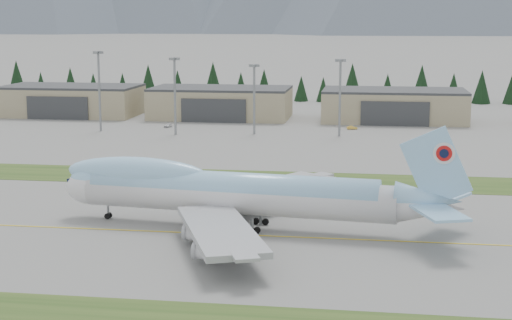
% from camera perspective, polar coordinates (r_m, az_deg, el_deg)
% --- Properties ---
extents(ground, '(7000.00, 7000.00, 0.00)m').
position_cam_1_polar(ground, '(129.98, -8.67, -5.11)').
color(ground, slate).
rests_on(ground, ground).
extents(grass_strip_near, '(400.00, 14.00, 0.08)m').
position_cam_1_polar(grass_strip_near, '(96.12, -15.43, -10.91)').
color(grass_strip_near, '#274619').
rests_on(grass_strip_near, ground).
extents(grass_strip_far, '(400.00, 18.00, 0.08)m').
position_cam_1_polar(grass_strip_far, '(172.33, -4.30, -1.25)').
color(grass_strip_far, '#274619').
rests_on(grass_strip_far, ground).
extents(taxiway_line_main, '(400.00, 0.40, 0.02)m').
position_cam_1_polar(taxiway_line_main, '(129.98, -8.67, -5.11)').
color(taxiway_line_main, yellow).
rests_on(taxiway_line_main, ground).
extents(boeing_747_freighter, '(69.32, 59.33, 18.21)m').
position_cam_1_polar(boeing_747_freighter, '(129.26, -1.66, -2.34)').
color(boeing_747_freighter, silver).
rests_on(boeing_747_freighter, ground).
extents(hangar_left, '(48.00, 26.60, 10.80)m').
position_cam_1_polar(hangar_left, '(291.68, -13.26, 4.25)').
color(hangar_left, gray).
rests_on(hangar_left, ground).
extents(hangar_center, '(48.00, 26.60, 10.80)m').
position_cam_1_polar(hangar_center, '(276.18, -2.57, 4.19)').
color(hangar_center, gray).
rests_on(hangar_center, ground).
extents(hangar_right, '(48.00, 26.60, 10.80)m').
position_cam_1_polar(hangar_right, '(271.24, 10.01, 3.94)').
color(hangar_right, gray).
rests_on(hangar_right, ground).
extents(floodlight_masts, '(133.45, 8.52, 24.61)m').
position_cam_1_polar(floodlight_masts, '(240.78, -7.45, 5.78)').
color(floodlight_masts, gray).
rests_on(floodlight_masts, ground).
extents(service_vehicle_a, '(2.34, 3.93, 1.26)m').
position_cam_1_polar(service_vehicle_a, '(253.53, -6.41, 2.38)').
color(service_vehicle_a, silver).
rests_on(service_vehicle_a, ground).
extents(service_vehicle_b, '(3.56, 1.93, 1.11)m').
position_cam_1_polar(service_vehicle_b, '(249.01, 7.00, 2.23)').
color(service_vehicle_b, gold).
rests_on(service_vehicle_b, ground).
extents(service_vehicle_c, '(2.14, 4.59, 1.29)m').
position_cam_1_polar(service_vehicle_c, '(263.18, 13.95, 2.43)').
color(service_vehicle_c, '#ADACB1').
rests_on(service_vehicle_c, ground).
extents(conifer_belt, '(277.94, 16.03, 17.00)m').
position_cam_1_polar(conifer_belt, '(335.16, 3.04, 5.55)').
color(conifer_belt, black).
rests_on(conifer_belt, ground).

